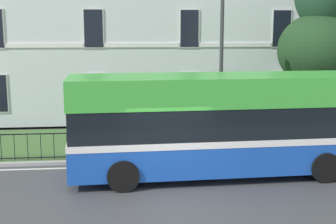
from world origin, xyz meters
name	(u,v)px	position (x,y,z in m)	size (l,w,h in m)	color
ground_plane	(169,191)	(0.00, 1.04, -0.02)	(60.00, 56.00, 0.18)	#414245
georgian_townhouse	(138,8)	(-0.36, 15.02, 5.93)	(18.48, 9.93, 11.56)	silver
iron_verge_railing	(150,143)	(-0.36, 4.40, 0.62)	(16.17, 0.04, 0.97)	black
evergreen_tree	(318,70)	(7.16, 7.35, 2.99)	(4.10, 4.10, 8.39)	#423328
single_decker_bus	(219,124)	(1.76, 2.37, 1.73)	(9.69, 2.83, 3.30)	blue
street_lamp_post	(221,58)	(2.34, 4.91, 3.67)	(0.36, 0.24, 6.14)	#333338
litter_bin	(300,133)	(5.68, 5.36, 0.66)	(0.54, 0.54, 1.08)	#4C4742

